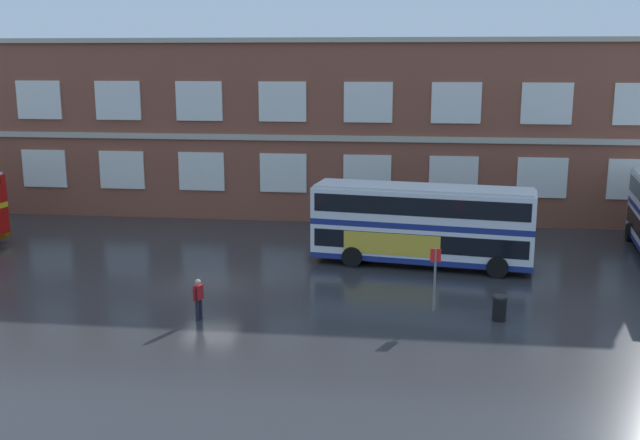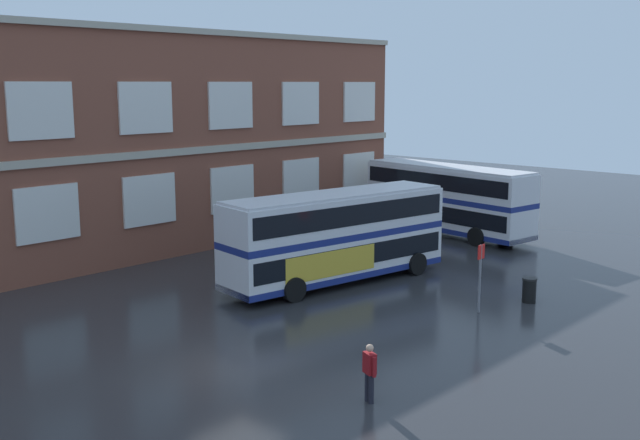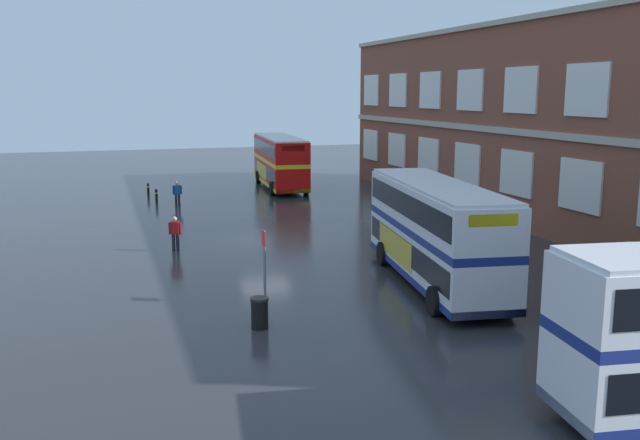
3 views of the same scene
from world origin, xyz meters
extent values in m
plane|color=#2B2B2D|center=(0.00, 2.00, 0.00)|extent=(120.00, 120.00, 0.00)
cube|color=brown|center=(1.16, 18.00, 5.63)|extent=(48.24, 8.00, 11.26)
cube|color=#B2A893|center=(1.16, 13.92, 5.40)|extent=(48.24, 0.16, 0.36)
cube|color=#B2A893|center=(1.16, 13.95, 11.41)|extent=(48.24, 0.28, 0.30)
cube|color=silver|center=(-20.28, 13.94, 3.15)|extent=(3.00, 0.12, 2.48)
cube|color=silver|center=(-14.92, 13.94, 3.15)|extent=(3.00, 0.12, 2.48)
cube|color=silver|center=(-9.56, 13.94, 3.15)|extent=(3.00, 0.12, 2.48)
cube|color=silver|center=(-4.20, 13.94, 3.15)|extent=(3.00, 0.12, 2.48)
cube|color=silver|center=(1.16, 13.94, 3.15)|extent=(3.00, 0.12, 2.48)
cube|color=silver|center=(6.52, 13.94, 3.15)|extent=(3.00, 0.12, 2.48)
cube|color=silver|center=(-20.28, 13.94, 7.66)|extent=(3.00, 0.12, 2.48)
cube|color=silver|center=(-14.92, 13.94, 7.66)|extent=(3.00, 0.12, 2.48)
cube|color=silver|center=(-9.56, 13.94, 7.66)|extent=(3.00, 0.12, 2.48)
cube|color=silver|center=(-4.20, 13.94, 7.66)|extent=(3.00, 0.12, 2.48)
cube|color=silver|center=(1.16, 13.94, 7.66)|extent=(3.00, 0.12, 2.48)
cube|color=silver|center=(6.52, 13.94, 7.66)|extent=(3.00, 0.12, 2.48)
cube|color=red|center=(-19.02, 5.74, 1.23)|extent=(11.17, 3.42, 1.75)
cube|color=black|center=(-19.02, 5.74, 1.44)|extent=(10.73, 3.43, 0.90)
cube|color=yellow|center=(-19.02, 5.74, 2.25)|extent=(11.17, 3.42, 0.30)
cube|color=red|center=(-19.02, 5.74, 3.17)|extent=(11.17, 3.42, 1.55)
cube|color=black|center=(-19.02, 5.74, 3.25)|extent=(10.73, 3.43, 0.90)
cube|color=yellow|center=(-19.02, 5.74, 0.49)|extent=(11.17, 3.44, 0.28)
cube|color=silver|center=(-19.02, 5.74, 4.01)|extent=(10.94, 3.30, 0.12)
cube|color=gold|center=(-20.44, 4.56, 1.31)|extent=(4.83, 0.42, 1.10)
cube|color=yellow|center=(-13.56, 5.30, 3.60)|extent=(0.19, 1.66, 0.40)
cylinder|color=black|center=(-15.28, 4.16, 0.52)|extent=(1.06, 0.40, 1.04)
cylinder|color=black|center=(-15.08, 6.70, 0.52)|extent=(1.06, 0.40, 1.04)
cylinder|color=black|center=(-22.41, 4.73, 0.52)|extent=(1.06, 0.40, 1.04)
cylinder|color=black|center=(-22.20, 7.27, 0.52)|extent=(1.06, 0.40, 1.04)
cube|color=silver|center=(9.85, 4.58, 1.23)|extent=(11.26, 4.14, 1.75)
cube|color=black|center=(9.85, 4.58, 1.44)|extent=(10.83, 4.12, 0.90)
cube|color=navy|center=(9.85, 4.58, 2.25)|extent=(11.26, 4.14, 0.30)
cube|color=silver|center=(9.85, 4.58, 3.17)|extent=(11.26, 4.14, 1.55)
cube|color=black|center=(9.85, 4.58, 3.25)|extent=(10.83, 4.12, 0.90)
cube|color=navy|center=(9.85, 4.58, 0.49)|extent=(11.26, 4.16, 0.28)
cube|color=silver|center=(9.85, 4.58, 4.01)|extent=(11.02, 4.01, 0.12)
cube|color=gold|center=(8.36, 3.50, 1.31)|extent=(4.79, 0.74, 1.10)
cube|color=yellow|center=(15.26, 3.78, 3.60)|extent=(0.30, 1.65, 0.40)
cylinder|color=black|center=(13.47, 2.75, 0.52)|extent=(1.08, 0.47, 1.04)
cylinder|color=black|center=(13.85, 5.27, 0.52)|extent=(1.08, 0.47, 1.04)
cylinder|color=black|center=(6.40, 3.81, 0.52)|extent=(1.08, 0.47, 1.04)
cylinder|color=black|center=(6.78, 6.33, 0.52)|extent=(1.08, 0.47, 1.04)
cylinder|color=black|center=(20.87, 4.04, 0.52)|extent=(0.46, 1.07, 1.04)
cylinder|color=black|center=(0.83, -4.73, 0.42)|extent=(0.21, 0.21, 0.85)
cylinder|color=black|center=(0.90, -4.55, 0.42)|extent=(0.21, 0.21, 0.85)
cube|color=maroon|center=(0.87, -4.64, 1.15)|extent=(0.37, 0.46, 0.60)
cylinder|color=maroon|center=(0.77, -4.88, 1.12)|extent=(0.14, 0.14, 0.57)
cylinder|color=maroon|center=(0.96, -4.40, 1.12)|extent=(0.14, 0.14, 0.57)
sphere|color=tan|center=(0.87, -4.64, 1.59)|extent=(0.22, 0.22, 0.22)
cylinder|color=black|center=(-12.31, -3.17, 0.42)|extent=(0.17, 0.17, 0.85)
cylinder|color=black|center=(-12.32, -2.97, 0.42)|extent=(0.17, 0.17, 0.85)
cube|color=#194C8C|center=(-12.32, -3.07, 1.15)|extent=(0.26, 0.41, 0.60)
cylinder|color=#194C8C|center=(-12.30, -3.33, 1.12)|extent=(0.12, 0.12, 0.57)
cylinder|color=#194C8C|center=(-12.33, -2.81, 1.12)|extent=(0.12, 0.12, 0.57)
sphere|color=tan|center=(-12.32, -3.07, 1.59)|extent=(0.22, 0.22, 0.22)
cylinder|color=slate|center=(10.32, -2.47, 1.35)|extent=(0.10, 0.10, 2.70)
cube|color=red|center=(10.32, -2.49, 2.42)|extent=(0.44, 0.04, 0.56)
cylinder|color=black|center=(12.89, -3.26, 0.47)|extent=(0.56, 0.56, 0.95)
cylinder|color=black|center=(12.89, -3.26, 0.99)|extent=(0.60, 0.60, 0.08)
cylinder|color=black|center=(-14.45, -4.27, 0.47)|extent=(0.18, 0.18, 0.95)
cylinder|color=yellow|center=(-14.45, -4.27, 0.68)|extent=(0.19, 0.19, 0.08)
cylinder|color=black|center=(-17.81, -4.58, 0.47)|extent=(0.18, 0.18, 0.95)
cylinder|color=yellow|center=(-17.81, -4.58, 0.68)|extent=(0.19, 0.19, 0.08)
camera|label=1|loc=(9.14, -32.20, 10.36)|focal=41.58mm
camera|label=2|loc=(-14.66, -17.13, 8.83)|focal=42.23mm
camera|label=3|loc=(34.04, -8.00, 7.62)|focal=38.96mm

